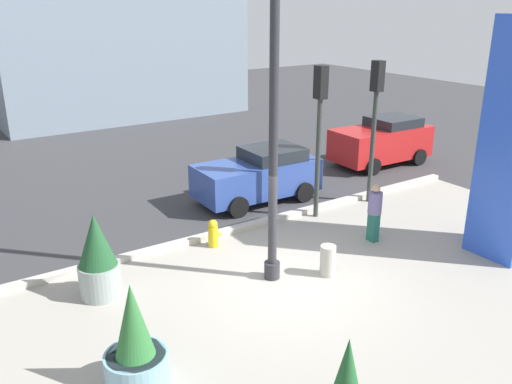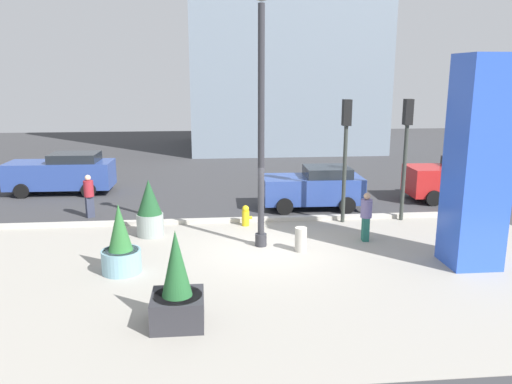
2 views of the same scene
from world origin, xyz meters
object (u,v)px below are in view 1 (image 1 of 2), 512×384
at_px(fire_hydrant, 213,233).
at_px(pedestrian_crossing, 375,210).
at_px(traffic_light_far_side, 375,108).
at_px(potted_plant_by_pillar, 135,349).
at_px(potted_plant_near_right, 98,258).
at_px(car_intersection, 259,175).
at_px(car_curb_east, 382,141).
at_px(traffic_light_corner, 319,117).
at_px(lamp_post, 274,121).
at_px(concrete_bollard, 328,261).

xyz_separation_m(fire_hydrant, pedestrian_crossing, (3.69, -2.04, 0.51)).
bearing_deg(traffic_light_far_side, potted_plant_by_pillar, -156.04).
height_order(potted_plant_near_right, car_intersection, potted_plant_near_right).
relative_size(potted_plant_near_right, pedestrian_crossing, 1.20).
height_order(potted_plant_near_right, car_curb_east, potted_plant_near_right).
bearing_deg(car_intersection, fire_hydrant, -142.65).
xyz_separation_m(fire_hydrant, traffic_light_corner, (3.54, 0.14, 2.60)).
bearing_deg(lamp_post, fire_hydrant, 97.78).
bearing_deg(potted_plant_by_pillar, potted_plant_near_right, 82.16).
relative_size(fire_hydrant, traffic_light_corner, 0.17).
xyz_separation_m(potted_plant_by_pillar, car_curb_east, (12.81, 6.95, 0.19)).
bearing_deg(car_intersection, potted_plant_by_pillar, -136.61).
bearing_deg(car_curb_east, fire_hydrant, -162.15).
relative_size(traffic_light_far_side, car_intersection, 1.11).
height_order(potted_plant_by_pillar, concrete_bollard, potted_plant_by_pillar).
relative_size(lamp_post, car_curb_east, 1.90).
bearing_deg(lamp_post, potted_plant_by_pillar, -155.72).
xyz_separation_m(fire_hydrant, car_curb_east, (9.13, 2.94, 0.55)).
height_order(lamp_post, potted_plant_by_pillar, lamp_post).
bearing_deg(concrete_bollard, traffic_light_far_side, 34.93).
height_order(potted_plant_by_pillar, pedestrian_crossing, potted_plant_by_pillar).
bearing_deg(lamp_post, car_curb_east, 30.26).
distance_m(fire_hydrant, traffic_light_corner, 4.39).
bearing_deg(car_curb_east, lamp_post, -149.74).
xyz_separation_m(potted_plant_near_right, pedestrian_crossing, (6.93, -1.23, -0.03)).
distance_m(potted_plant_near_right, concrete_bollard, 5.12).
xyz_separation_m(car_curb_east, pedestrian_crossing, (-5.44, -4.98, -0.04)).
height_order(fire_hydrant, car_curb_east, car_curb_east).
bearing_deg(lamp_post, traffic_light_corner, 35.95).
distance_m(concrete_bollard, car_curb_east, 9.62).
relative_size(fire_hydrant, pedestrian_crossing, 0.47).
bearing_deg(pedestrian_crossing, lamp_post, -177.14).
bearing_deg(fire_hydrant, potted_plant_by_pillar, -132.56).
relative_size(lamp_post, concrete_bollard, 10.02).
xyz_separation_m(potted_plant_near_right, car_intersection, (6.14, 3.03, -0.06)).
xyz_separation_m(traffic_light_corner, pedestrian_crossing, (0.16, -2.18, -2.09)).
height_order(fire_hydrant, car_intersection, car_intersection).
bearing_deg(car_intersection, potted_plant_near_right, -153.76).
relative_size(potted_plant_near_right, car_intersection, 0.48).
bearing_deg(pedestrian_crossing, car_curb_east, 42.48).
xyz_separation_m(lamp_post, fire_hydrant, (-0.30, 2.21, -3.30)).
relative_size(potted_plant_by_pillar, traffic_light_corner, 0.44).
xyz_separation_m(traffic_light_corner, car_curb_east, (5.60, 2.81, -2.06)).
bearing_deg(car_intersection, lamp_post, -120.48).
distance_m(lamp_post, concrete_bollard, 3.54).
xyz_separation_m(traffic_light_far_side, car_curb_east, (3.38, 2.75, -2.07)).
height_order(car_curb_east, pedestrian_crossing, car_curb_east).
height_order(lamp_post, fire_hydrant, lamp_post).
xyz_separation_m(concrete_bollard, traffic_light_far_side, (4.30, 3.01, 2.61)).
xyz_separation_m(lamp_post, car_intersection, (2.61, 4.43, -2.82)).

